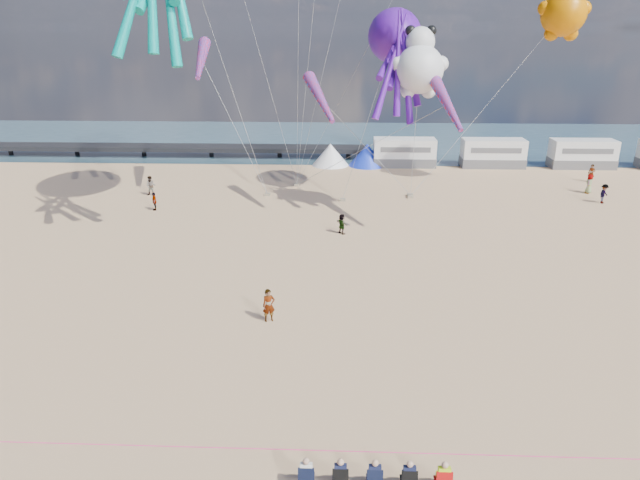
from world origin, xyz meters
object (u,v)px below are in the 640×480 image
Objects in this scene: beachgoer_1 at (151,186)px; sandbag_b at (343,200)px; beachgoer_3 at (154,201)px; windsock_right at (447,105)px; motorhome_1 at (493,153)px; tent_blue at (367,155)px; motorhome_2 at (582,154)px; beachgoer_2 at (604,194)px; beachgoer_0 at (589,184)px; windsock_left at (201,59)px; tent_white at (330,154)px; standing_person at (269,305)px; windsock_mid at (320,98)px; kite_panda at (420,69)px; beachgoer_4 at (342,224)px; sandbag_d at (410,195)px; kite_octopus_purple at (395,36)px; sandbag_c at (410,197)px; spectator_row at (374,474)px; kite_teddy_orange at (564,13)px; sandbag_a at (267,195)px; beachgoer_5 at (591,173)px; sandbag_e at (297,185)px; motorhome_0 at (404,152)px.

beachgoer_1 reaches higher than sandbag_b.
beachgoer_3 is 24.53m from windsock_right.
tent_blue is (-13.50, 0.00, -0.30)m from motorhome_1.
beachgoer_2 is at bearing -103.70° from motorhome_2.
beachgoer_0 is 0.24× the size of windsock_left.
beachgoer_3 is (-14.12, -16.93, -0.45)m from tent_white.
tent_blue is 2.27× the size of standing_person.
windsock_right is (19.08, -10.50, -2.36)m from windsock_left.
windsock_mid is at bearing -91.50° from tent_white.
kite_panda is (-16.92, -4.77, 10.50)m from beachgoer_2.
tent_blue reaches higher than beachgoer_4.
beachgoer_4 is 2.99× the size of sandbag_d.
sandbag_d is (21.53, 5.06, -0.64)m from beachgoer_3.
motorhome_2 is at bearing 34.11° from beachgoer_2.
kite_panda is at bearing -76.11° from kite_octopus_purple.
beachgoer_2 is 3.36× the size of sandbag_c.
spectator_row is at bearing -117.68° from motorhome_2.
beachgoer_0 is at bearing 6.85° from kite_octopus_purple.
beachgoer_4 is 0.24× the size of kite_teddy_orange.
sandbag_a is at bearing -152.46° from kite_teddy_orange.
sandbag_a and sandbag_c have the same top height.
windsock_mid is at bearing 74.09° from beachgoer_3.
beachgoer_3 is at bearing -152.07° from sandbag_a.
beachgoer_5 is at bearing 11.09° from sandbag_a.
spectator_row reaches higher than sandbag_d.
standing_person is at bearing -100.14° from tent_blue.
beachgoer_0 reaches higher than beachgoer_4.
beachgoer_1 is (-42.79, -12.61, -0.62)m from motorhome_2.
motorhome_2 is at bearing 32.53° from sandbag_c.
beachgoer_0 is 1.01× the size of beachgoer_5.
kite_teddy_orange is (33.40, 6.49, 14.50)m from beachgoer_3.
windsock_mid reaches higher than motorhome_1.
tent_white reaches higher than beachgoer_5.
sandbag_a is 0.08× the size of kite_panda.
kite_panda is 7.67m from windsock_mid.
windsock_left is (-34.46, -1.06, 10.76)m from beachgoer_0.
kite_panda reaches higher than windsock_mid.
motorhome_2 is 13.20× the size of sandbag_e.
windsock_right is (8.79, -4.83, 0.16)m from windsock_mid.
windsock_left is at bearing 170.20° from sandbag_a.
tent_white is 24.76m from windsock_right.
sandbag_b is 23.67m from kite_teddy_orange.
beachgoer_5 is at bearing 5.34° from sandbag_e.
motorhome_1 reaches higher than sandbag_b.
motorhome_0 is at bearing 87.17° from sandbag_d.
beachgoer_0 is 16.52m from sandbag_c.
windsock_right is (6.97, -8.18, 9.18)m from sandbag_b.
motorhome_2 is at bearing 96.93° from beachgoer_3.
sandbag_c is (6.00, 1.17, 0.00)m from sandbag_b.
spectator_row is 3.64× the size of beachgoer_2.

